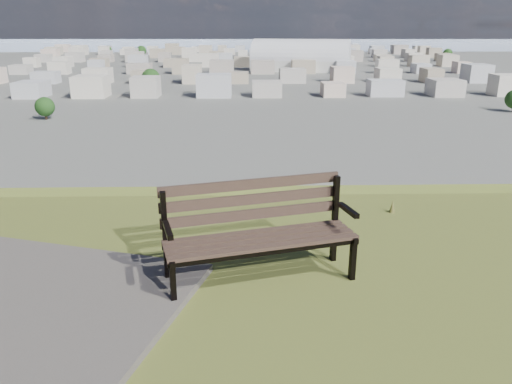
{
  "coord_description": "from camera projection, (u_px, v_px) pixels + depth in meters",
  "views": [
    {
      "loc": [
        0.32,
        -3.3,
        27.5
      ],
      "look_at": [
        0.49,
        3.26,
        25.3
      ],
      "focal_mm": 35.0,
      "sensor_mm": 36.0,
      "label": 1
    }
  ],
  "objects": [
    {
      "name": "city_trees",
      "position": [
        200.0,
        63.0,
        311.99
      ],
      "size": [
        406.52,
        387.2,
        9.98
      ],
      "color": "black",
      "rests_on": "ground"
    },
    {
      "name": "city_blocks",
      "position": [
        242.0,
        58.0,
        384.55
      ],
      "size": [
        395.0,
        361.0,
        7.0
      ],
      "color": "beige",
      "rests_on": "ground"
    },
    {
      "name": "bay_water",
      "position": [
        243.0,
        41.0,
        864.73
      ],
      "size": [
        2400.0,
        700.0,
        0.12
      ],
      "primitive_type": "cube",
      "color": "#9BAEC6",
      "rests_on": "ground"
    },
    {
      "name": "arena",
      "position": [
        301.0,
        61.0,
        311.83
      ],
      "size": [
        64.31,
        39.84,
        25.25
      ],
      "rotation": [
        0.0,
        0.0,
        -0.26
      ],
      "color": "beige",
      "rests_on": "ground"
    },
    {
      "name": "far_hills",
      "position": [
        220.0,
        26.0,
        1331.72
      ],
      "size": [
        2050.0,
        340.0,
        60.0
      ],
      "color": "#A2B0C9",
      "rests_on": "ground"
    },
    {
      "name": "park_bench",
      "position": [
        258.0,
        227.0,
        5.04
      ],
      "size": [
        2.01,
        1.1,
        1.0
      ],
      "rotation": [
        0.0,
        0.0,
        0.27
      ],
      "color": "#3F2F24",
      "rests_on": "hilltop_mesa"
    }
  ]
}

